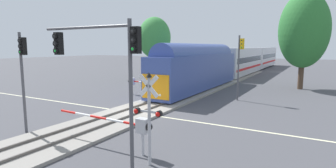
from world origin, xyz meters
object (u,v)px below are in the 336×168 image
object	(u,v)px
crossing_signal_mast	(149,110)
traffic_signal_far_side	(240,57)
commuter_train	(240,60)
crossing_gate_far	(136,82)
crossing_gate_near	(130,125)
oak_far_right	(304,30)
oak_behind_train	(154,38)
traffic_signal_near_right	(104,58)
traffic_signal_median	(23,67)

from	to	relation	value
crossing_signal_mast	traffic_signal_far_side	distance (m)	16.30
commuter_train	crossing_gate_far	bearing A→B (deg)	-100.75
crossing_gate_near	oak_far_right	world-z (taller)	oak_far_right
crossing_gate_near	crossing_gate_far	world-z (taller)	same
traffic_signal_far_side	oak_behind_train	bearing A→B (deg)	147.92
commuter_train	oak_behind_train	bearing A→B (deg)	-128.42
traffic_signal_far_side	oak_behind_train	xyz separation A→B (m)	(-15.74, 9.87, 2.36)
crossing_gate_near	traffic_signal_far_side	size ratio (longest dim) A/B	0.99
crossing_signal_mast	crossing_gate_near	bearing A→B (deg)	154.25
crossing_gate_far	commuter_train	bearing A→B (deg)	79.25
oak_far_right	crossing_gate_near	bearing A→B (deg)	-102.64
traffic_signal_near_right	oak_behind_train	size ratio (longest dim) A/B	0.64
crossing_gate_near	crossing_signal_mast	distance (m)	2.06
oak_far_right	crossing_gate_far	bearing A→B (deg)	-139.02
crossing_signal_mast	oak_behind_train	world-z (taller)	oak_behind_train
commuter_train	traffic_signal_median	xyz separation A→B (m)	(-2.75, -38.61, 1.23)
crossing_gate_far	traffic_signal_median	xyz separation A→B (m)	(1.98, -13.70, 2.59)
crossing_signal_mast	traffic_signal_median	world-z (taller)	traffic_signal_median
commuter_train	oak_behind_train	distance (m)	16.59
crossing_signal_mast	traffic_signal_median	distance (m)	8.95
traffic_signal_far_side	traffic_signal_near_right	world-z (taller)	traffic_signal_far_side
crossing_gate_far	traffic_signal_far_side	distance (m)	11.04
crossing_signal_mast	oak_far_right	xyz separation A→B (m)	(4.31, 26.97, 4.59)
commuter_train	traffic_signal_far_side	xyz separation A→B (m)	(5.69, -22.53, 1.39)
traffic_signal_median	traffic_signal_near_right	world-z (taller)	traffic_signal_near_right
traffic_signal_median	oak_far_right	distance (m)	30.04
crossing_gate_near	crossing_signal_mast	world-z (taller)	crossing_signal_mast
crossing_gate_far	oak_far_right	world-z (taller)	oak_far_right
commuter_train	traffic_signal_median	size ratio (longest dim) A/B	10.29
traffic_signal_far_side	oak_far_right	distance (m)	12.10
crossing_signal_mast	traffic_signal_median	xyz separation A→B (m)	(-8.83, 0.14, 1.49)
crossing_signal_mast	crossing_gate_far	distance (m)	17.59
crossing_gate_near	traffic_signal_near_right	size ratio (longest dim) A/B	1.00
crossing_gate_near	crossing_signal_mast	size ratio (longest dim) A/B	1.51
traffic_signal_median	commuter_train	bearing A→B (deg)	85.93
traffic_signal_near_right	oak_behind_train	distance (m)	30.96
crossing_gate_far	oak_behind_train	bearing A→B (deg)	113.47
crossing_gate_near	traffic_signal_far_side	xyz separation A→B (m)	(1.18, 15.46, 2.73)
traffic_signal_near_right	traffic_signal_far_side	bearing A→B (deg)	86.59
crossing_gate_near	oak_behind_train	xyz separation A→B (m)	(-14.56, 25.33, 5.09)
commuter_train	crossing_gate_far	distance (m)	25.39
crossing_gate_near	traffic_signal_near_right	world-z (taller)	traffic_signal_near_right
crossing_gate_near	crossing_gate_far	xyz separation A→B (m)	(-9.24, 13.08, -0.01)
traffic_signal_median	traffic_signal_near_right	distance (m)	7.54
traffic_signal_near_right	oak_far_right	size ratio (longest dim) A/B	0.53
crossing_signal_mast	oak_behind_train	size ratio (longest dim) A/B	0.42
oak_far_right	crossing_signal_mast	bearing A→B (deg)	-99.08
traffic_signal_far_side	traffic_signal_near_right	xyz separation A→B (m)	(-1.03, -17.32, 0.54)
crossing_gate_far	crossing_gate_near	bearing A→B (deg)	-54.77
crossing_gate_far	traffic_signal_near_right	xyz separation A→B (m)	(9.39, -14.94, 3.29)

